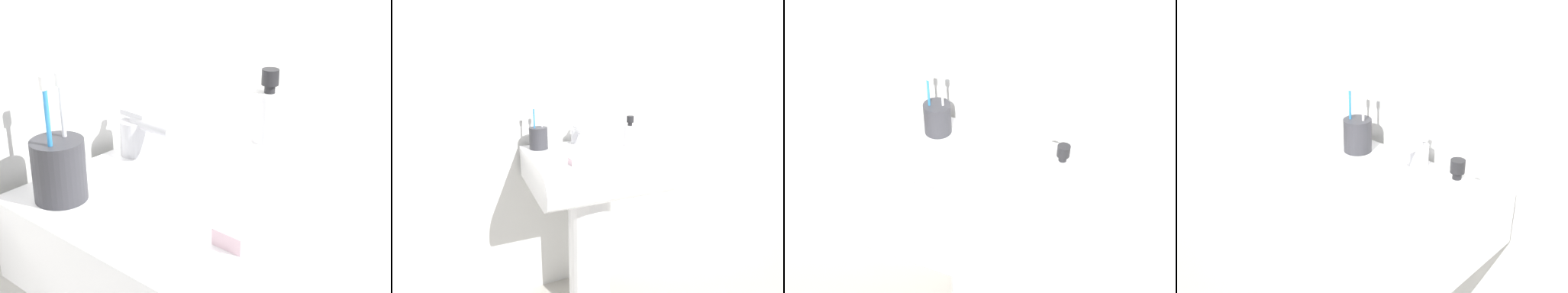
% 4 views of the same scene
% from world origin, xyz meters
% --- Properties ---
extents(wall_back, '(5.00, 0.05, 2.40)m').
position_xyz_m(wall_back, '(0.00, 0.25, 1.20)').
color(wall_back, silver).
rests_on(wall_back, ground).
extents(sink_pedestal, '(0.19, 0.19, 0.64)m').
position_xyz_m(sink_pedestal, '(0.00, 0.00, 0.32)').
color(sink_pedestal, white).
rests_on(sink_pedestal, ground).
extents(sink_basin, '(0.52, 0.48, 0.14)m').
position_xyz_m(sink_basin, '(0.00, -0.05, 0.71)').
color(sink_basin, white).
rests_on(sink_basin, sink_pedestal).
extents(faucet, '(0.05, 0.11, 0.08)m').
position_xyz_m(faucet, '(-0.00, 0.15, 0.82)').
color(faucet, silver).
rests_on(faucet, sink_basin).
extents(toothbrush_cup, '(0.08, 0.08, 0.20)m').
position_xyz_m(toothbrush_cup, '(-0.19, 0.12, 0.83)').
color(toothbrush_cup, '#38383D').
rests_on(toothbrush_cup, sink_basin).
extents(soap_bottle, '(0.06, 0.06, 0.14)m').
position_xyz_m(soap_bottle, '(0.21, 0.02, 0.84)').
color(soap_bottle, white).
rests_on(soap_bottle, sink_basin).
extents(bar_soap, '(0.07, 0.05, 0.02)m').
position_xyz_m(bar_soap, '(-0.11, -0.15, 0.79)').
color(bar_soap, silver).
rests_on(bar_soap, sink_basin).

